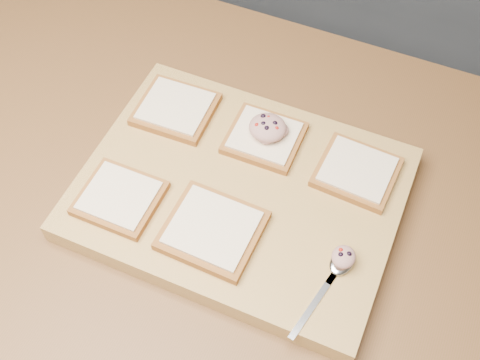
% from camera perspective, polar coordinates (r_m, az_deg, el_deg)
% --- Properties ---
extents(island_counter, '(2.00, 0.80, 0.90)m').
position_cam_1_polar(island_counter, '(1.34, -2.00, -11.01)').
color(island_counter, slate).
rests_on(island_counter, ground).
extents(cutting_board, '(0.47, 0.36, 0.04)m').
position_cam_1_polar(cutting_board, '(0.91, 0.00, -1.30)').
color(cutting_board, tan).
rests_on(cutting_board, island_counter).
extents(bread_far_left, '(0.12, 0.11, 0.02)m').
position_cam_1_polar(bread_far_left, '(0.98, -6.11, 6.75)').
color(bread_far_left, '#975327').
rests_on(bread_far_left, cutting_board).
extents(bread_far_center, '(0.11, 0.10, 0.02)m').
position_cam_1_polar(bread_far_center, '(0.94, 2.33, 4.06)').
color(bread_far_center, '#975327').
rests_on(bread_far_center, cutting_board).
extents(bread_far_right, '(0.12, 0.11, 0.02)m').
position_cam_1_polar(bread_far_right, '(0.92, 11.02, 0.81)').
color(bread_far_right, '#975327').
rests_on(bread_far_right, cutting_board).
extents(bread_near_left, '(0.11, 0.10, 0.02)m').
position_cam_1_polar(bread_near_left, '(0.89, -11.34, -1.66)').
color(bread_near_left, '#975327').
rests_on(bread_near_left, cutting_board).
extents(bread_near_center, '(0.13, 0.12, 0.02)m').
position_cam_1_polar(bread_near_center, '(0.85, -2.62, -4.74)').
color(bread_near_center, '#975327').
rests_on(bread_near_center, cutting_board).
extents(tuna_salad_dollop, '(0.06, 0.06, 0.03)m').
position_cam_1_polar(tuna_salad_dollop, '(0.92, 2.64, 5.00)').
color(tuna_salad_dollop, tan).
rests_on(tuna_salad_dollop, bread_far_center).
extents(spoon, '(0.05, 0.15, 0.01)m').
position_cam_1_polar(spoon, '(0.83, 9.27, -8.23)').
color(spoon, silver).
rests_on(spoon, cutting_board).
extents(spoon_salad, '(0.03, 0.04, 0.02)m').
position_cam_1_polar(spoon_salad, '(0.83, 9.80, -7.18)').
color(spoon_salad, tan).
rests_on(spoon_salad, spoon).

